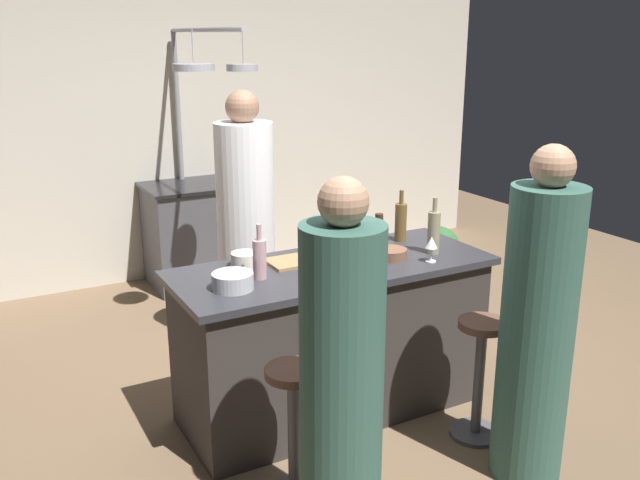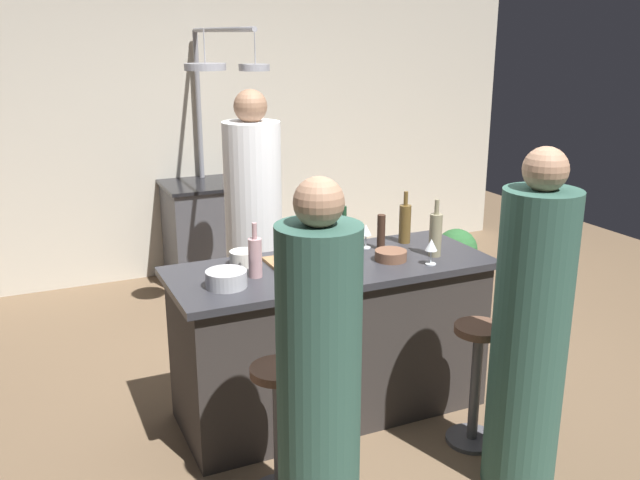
% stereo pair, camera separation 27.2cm
% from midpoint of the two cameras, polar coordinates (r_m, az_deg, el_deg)
% --- Properties ---
extents(ground_plane, '(9.00, 9.00, 0.00)m').
position_cam_midpoint_polar(ground_plane, '(4.20, 2.78, -13.76)').
color(ground_plane, brown).
extents(back_wall, '(6.40, 0.16, 2.60)m').
position_cam_midpoint_polar(back_wall, '(6.34, -9.02, 9.01)').
color(back_wall, beige).
rests_on(back_wall, ground_plane).
extents(kitchen_island, '(1.80, 0.72, 0.90)m').
position_cam_midpoint_polar(kitchen_island, '(3.99, 2.87, -8.14)').
color(kitchen_island, '#332D2B').
rests_on(kitchen_island, ground_plane).
extents(stove_range, '(0.80, 0.64, 0.89)m').
position_cam_midpoint_polar(stove_range, '(6.14, -7.64, 0.66)').
color(stove_range, '#47474C').
rests_on(stove_range, ground_plane).
extents(chef, '(0.38, 0.38, 1.79)m').
position_cam_midpoint_polar(chef, '(4.63, -3.79, 0.41)').
color(chef, white).
rests_on(chef, ground_plane).
extents(bar_stool_right, '(0.28, 0.28, 0.68)m').
position_cam_midpoint_polar(bar_stool_right, '(3.84, 14.76, -11.04)').
color(bar_stool_right, '#4C4C51').
rests_on(bar_stool_right, ground_plane).
extents(guest_right, '(0.35, 0.35, 1.66)m').
position_cam_midpoint_polar(guest_right, '(3.43, 19.12, -7.60)').
color(guest_right, '#33594C').
rests_on(guest_right, ground_plane).
extents(bar_stool_left, '(0.28, 0.28, 0.68)m').
position_cam_midpoint_polar(bar_stool_left, '(3.32, -0.96, -15.15)').
color(bar_stool_left, '#4C4C51').
rests_on(bar_stool_left, ground_plane).
extents(guest_left, '(0.34, 0.34, 1.62)m').
position_cam_midpoint_polar(guest_left, '(2.85, 2.70, -12.16)').
color(guest_left, '#33594C').
rests_on(guest_left, ground_plane).
extents(overhead_pot_rack, '(0.60, 1.55, 2.17)m').
position_cam_midpoint_polar(overhead_pot_rack, '(5.39, -7.29, 11.54)').
color(overhead_pot_rack, gray).
rests_on(overhead_pot_rack, ground_plane).
extents(potted_plant, '(0.36, 0.36, 0.52)m').
position_cam_midpoint_polar(potted_plant, '(6.09, 12.42, -1.17)').
color(potted_plant, brown).
rests_on(potted_plant, ground_plane).
extents(cutting_board, '(0.32, 0.22, 0.02)m').
position_cam_midpoint_polar(cutting_board, '(3.86, -0.04, -1.71)').
color(cutting_board, '#997047').
rests_on(cutting_board, kitchen_island).
extents(pepper_mill, '(0.05, 0.05, 0.21)m').
position_cam_midpoint_polar(pepper_mill, '(4.08, 6.97, 0.63)').
color(pepper_mill, '#382319').
rests_on(pepper_mill, kitchen_island).
extents(wine_bottle_rose, '(0.07, 0.07, 0.29)m').
position_cam_midpoint_polar(wine_bottle_rose, '(3.60, -3.22, -1.40)').
color(wine_bottle_rose, '#B78C8E').
rests_on(wine_bottle_rose, kitchen_island).
extents(wine_bottle_green, '(0.07, 0.07, 0.30)m').
position_cam_midpoint_polar(wine_bottle_green, '(3.91, 3.99, 0.14)').
color(wine_bottle_green, '#193D23').
rests_on(wine_bottle_green, kitchen_island).
extents(wine_bottle_white, '(0.07, 0.07, 0.33)m').
position_cam_midpoint_polar(wine_bottle_white, '(4.00, 11.43, 0.47)').
color(wine_bottle_white, gray).
rests_on(wine_bottle_white, kitchen_island).
extents(wine_bottle_amber, '(0.07, 0.07, 0.32)m').
position_cam_midpoint_polar(wine_bottle_amber, '(4.23, 8.85, 1.39)').
color(wine_bottle_amber, brown).
rests_on(wine_bottle_amber, kitchen_island).
extents(wine_glass_near_left_guest, '(0.07, 0.07, 0.15)m').
position_cam_midpoint_polar(wine_glass_near_left_guest, '(3.53, 0.94, -1.81)').
color(wine_glass_near_left_guest, silver).
rests_on(wine_glass_near_left_guest, kitchen_island).
extents(wine_glass_near_right_guest, '(0.07, 0.07, 0.15)m').
position_cam_midpoint_polar(wine_glass_near_right_guest, '(4.10, 5.71, 0.73)').
color(wine_glass_near_right_guest, silver).
rests_on(wine_glass_near_right_guest, kitchen_island).
extents(wine_glass_by_chef, '(0.07, 0.07, 0.15)m').
position_cam_midpoint_polar(wine_glass_by_chef, '(3.86, 11.17, -0.53)').
color(wine_glass_by_chef, silver).
rests_on(wine_glass_by_chef, kitchen_island).
extents(mixing_bowl_steel, '(0.21, 0.21, 0.08)m').
position_cam_midpoint_polar(mixing_bowl_steel, '(3.49, -5.53, -3.23)').
color(mixing_bowl_steel, '#B7B7BC').
rests_on(mixing_bowl_steel, kitchen_island).
extents(mixing_bowl_wooden, '(0.18, 0.18, 0.06)m').
position_cam_midpoint_polar(mixing_bowl_wooden, '(3.91, 7.84, -1.28)').
color(mixing_bowl_wooden, brown).
rests_on(mixing_bowl_wooden, kitchen_island).
extents(mixing_bowl_ceramic, '(0.15, 0.15, 0.08)m').
position_cam_midpoint_polar(mixing_bowl_ceramic, '(3.81, -4.32, -1.51)').
color(mixing_bowl_ceramic, silver).
rests_on(mixing_bowl_ceramic, kitchen_island).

